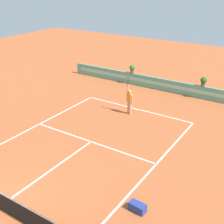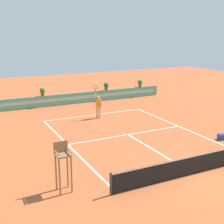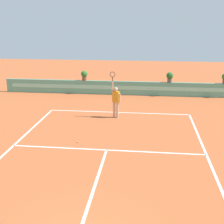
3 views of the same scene
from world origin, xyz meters
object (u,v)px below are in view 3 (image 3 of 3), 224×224
at_px(tennis_ball_near_baseline, 78,142).
at_px(potted_plant_right, 170,77).
at_px(potted_plant_left, 84,75).
at_px(tennis_player, 116,99).

xyz_separation_m(tennis_ball_near_baseline, potted_plant_right, (4.59, 9.31, 1.38)).
xyz_separation_m(potted_plant_left, potted_plant_right, (6.18, 0.00, 0.00)).
xyz_separation_m(tennis_player, tennis_ball_near_baseline, (-1.31, -3.84, -1.02)).
height_order(tennis_player, potted_plant_right, tennis_player).
distance_m(tennis_ball_near_baseline, potted_plant_right, 10.47).
bearing_deg(tennis_ball_near_baseline, tennis_player, 71.13).
relative_size(tennis_player, potted_plant_left, 3.57).
distance_m(tennis_player, potted_plant_left, 6.20).
bearing_deg(tennis_ball_near_baseline, potted_plant_right, 63.74).
relative_size(tennis_player, tennis_ball_near_baseline, 38.01).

